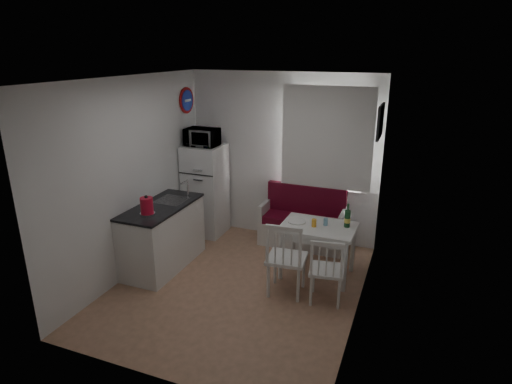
% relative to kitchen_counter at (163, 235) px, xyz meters
% --- Properties ---
extents(floor, '(3.00, 3.50, 0.02)m').
position_rel_kitchen_counter_xyz_m(floor, '(1.20, -0.16, -0.46)').
color(floor, '#9C7053').
rests_on(floor, ground).
extents(ceiling, '(3.00, 3.50, 0.02)m').
position_rel_kitchen_counter_xyz_m(ceiling, '(1.20, -0.16, 2.14)').
color(ceiling, white).
rests_on(ceiling, wall_back).
extents(wall_back, '(3.00, 0.02, 2.60)m').
position_rel_kitchen_counter_xyz_m(wall_back, '(1.20, 1.59, 0.84)').
color(wall_back, white).
rests_on(wall_back, floor).
extents(wall_front, '(3.00, 0.02, 2.60)m').
position_rel_kitchen_counter_xyz_m(wall_front, '(1.20, -1.91, 0.84)').
color(wall_front, white).
rests_on(wall_front, floor).
extents(wall_left, '(0.02, 3.50, 2.60)m').
position_rel_kitchen_counter_xyz_m(wall_left, '(-0.30, -0.16, 0.84)').
color(wall_left, white).
rests_on(wall_left, floor).
extents(wall_right, '(0.02, 3.50, 2.60)m').
position_rel_kitchen_counter_xyz_m(wall_right, '(2.70, -0.16, 0.84)').
color(wall_right, white).
rests_on(wall_right, floor).
extents(window, '(1.22, 0.06, 1.47)m').
position_rel_kitchen_counter_xyz_m(window, '(1.90, 1.56, 1.17)').
color(window, white).
rests_on(window, wall_back).
extents(curtain, '(1.35, 0.02, 1.50)m').
position_rel_kitchen_counter_xyz_m(curtain, '(1.90, 1.49, 1.22)').
color(curtain, white).
rests_on(curtain, wall_back).
extents(kitchen_counter, '(0.62, 1.32, 1.16)m').
position_rel_kitchen_counter_xyz_m(kitchen_counter, '(0.00, 0.00, 0.00)').
color(kitchen_counter, white).
rests_on(kitchen_counter, floor).
extents(wall_sign, '(0.03, 0.40, 0.40)m').
position_rel_kitchen_counter_xyz_m(wall_sign, '(-0.27, 1.29, 1.69)').
color(wall_sign, '#1A2F9F').
rests_on(wall_sign, wall_left).
extents(picture_frame, '(0.04, 0.52, 0.42)m').
position_rel_kitchen_counter_xyz_m(picture_frame, '(2.67, 0.94, 1.59)').
color(picture_frame, black).
rests_on(picture_frame, wall_right).
extents(bench, '(1.29, 0.50, 0.93)m').
position_rel_kitchen_counter_xyz_m(bench, '(1.63, 1.35, -0.15)').
color(bench, white).
rests_on(bench, floor).
extents(dining_table, '(0.96, 0.68, 0.72)m').
position_rel_kitchen_counter_xyz_m(dining_table, '(2.06, 0.51, 0.18)').
color(dining_table, white).
rests_on(dining_table, floor).
extents(chair_left, '(0.50, 0.48, 0.52)m').
position_rel_kitchen_counter_xyz_m(chair_left, '(1.81, -0.16, 0.15)').
color(chair_left, white).
rests_on(chair_left, floor).
extents(chair_right, '(0.45, 0.44, 0.46)m').
position_rel_kitchen_counter_xyz_m(chair_right, '(2.31, -0.14, 0.07)').
color(chair_right, white).
rests_on(chair_right, floor).
extents(fridge, '(0.59, 0.59, 1.47)m').
position_rel_kitchen_counter_xyz_m(fridge, '(0.02, 1.24, 0.28)').
color(fridge, white).
rests_on(fridge, floor).
extents(microwave, '(0.50, 0.34, 0.28)m').
position_rel_kitchen_counter_xyz_m(microwave, '(0.02, 1.19, 1.16)').
color(microwave, white).
rests_on(microwave, fridge).
extents(kettle, '(0.19, 0.19, 0.26)m').
position_rel_kitchen_counter_xyz_m(kettle, '(0.05, -0.37, 0.57)').
color(kettle, red).
rests_on(kettle, kitchen_counter).
extents(wine_bottle, '(0.08, 0.08, 0.32)m').
position_rel_kitchen_counter_xyz_m(wine_bottle, '(2.41, 0.61, 0.42)').
color(wine_bottle, '#143F1C').
rests_on(wine_bottle, dining_table).
extents(drinking_glass_orange, '(0.06, 0.06, 0.10)m').
position_rel_kitchen_counter_xyz_m(drinking_glass_orange, '(2.01, 0.46, 0.31)').
color(drinking_glass_orange, '#FCAC2A').
rests_on(drinking_glass_orange, dining_table).
extents(drinking_glass_blue, '(0.06, 0.06, 0.09)m').
position_rel_kitchen_counter_xyz_m(drinking_glass_blue, '(2.14, 0.56, 0.31)').
color(drinking_glass_blue, '#78AECD').
rests_on(drinking_glass_blue, dining_table).
extents(plate, '(0.24, 0.24, 0.02)m').
position_rel_kitchen_counter_xyz_m(plate, '(1.76, 0.53, 0.27)').
color(plate, white).
rests_on(plate, dining_table).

